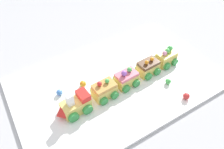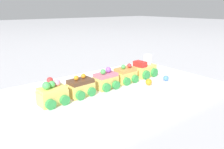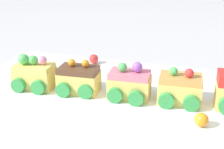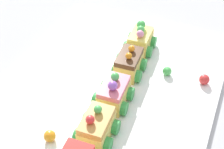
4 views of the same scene
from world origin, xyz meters
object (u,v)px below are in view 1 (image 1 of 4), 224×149
gumball_red (186,96)px  cake_car_strawberry (126,79)px  cake_car_chocolate (148,68)px  gumball_orange (83,84)px  gumball_blue (59,92)px  cake_car_lemon (166,58)px  cake_car_caramel (104,90)px  cake_train_locomotive (74,106)px  gumball_green (168,81)px

gumball_red → cake_car_strawberry: bearing=-50.1°
cake_car_chocolate → gumball_orange: 0.25m
cake_car_strawberry → gumball_red: (-0.13, 0.16, -0.01)m
gumball_orange → gumball_blue: size_ratio=1.10×
cake_car_lemon → gumball_red: (0.06, 0.17, -0.01)m
gumball_orange → gumball_red: (-0.27, 0.23, 0.00)m
cake_car_caramel → gumball_orange: 0.09m
cake_car_strawberry → gumball_red: cake_car_strawberry is taller
cake_car_strawberry → cake_car_lemon: bearing=-179.9°
cake_train_locomotive → cake_car_chocolate: (-0.31, -0.02, -0.00)m
cake_car_lemon → gumball_green: size_ratio=3.95×
cake_car_lemon → gumball_orange: bearing=-13.6°
gumball_orange → gumball_blue: 0.09m
gumball_red → gumball_blue: (0.36, -0.24, -0.00)m
cake_car_caramel → cake_car_strawberry: size_ratio=1.00×
cake_car_lemon → gumball_orange: size_ratio=3.57×
cake_car_caramel → cake_car_strawberry: cake_car_strawberry is taller
gumball_orange → cake_car_caramel: bearing=119.5°
cake_car_caramel → gumball_blue: size_ratio=3.92×
cake_train_locomotive → gumball_orange: bearing=-133.7°
cake_car_caramel → gumball_green: cake_car_caramel is taller
cake_car_chocolate → gumball_blue: (0.32, -0.07, -0.01)m
cake_car_strawberry → gumball_red: 0.21m
cake_car_lemon → gumball_red: 0.19m
cake_car_chocolate → gumball_green: cake_car_chocolate is taller
cake_car_lemon → cake_train_locomotive: bearing=0.0°
gumball_red → gumball_green: 0.08m
gumball_green → cake_car_lemon: bearing=-126.2°
cake_train_locomotive → gumball_blue: bearing=-84.7°
gumball_red → gumball_green: gumball_red is taller
cake_car_caramel → gumball_orange: cake_car_caramel is taller
cake_train_locomotive → cake_car_chocolate: 0.31m
gumball_green → cake_train_locomotive: bearing=-10.5°
cake_car_caramel → gumball_orange: size_ratio=3.57×
gumball_orange → gumball_blue: bearing=-4.5°
cake_car_lemon → gumball_orange: (0.33, -0.06, -0.01)m
gumball_red → gumball_blue: bearing=-33.7°
cake_car_caramel → cake_car_lemon: bearing=-180.0°
cake_train_locomotive → cake_car_caramel: 0.11m
cake_car_caramel → cake_train_locomotive: bearing=0.1°
cake_car_strawberry → cake_car_chocolate: 0.10m
gumball_blue → cake_train_locomotive: bearing=99.4°
gumball_orange → gumball_blue: (0.09, -0.01, -0.00)m
cake_car_chocolate → cake_train_locomotive: bearing=-0.0°
cake_car_chocolate → cake_car_strawberry: bearing=-0.0°
cake_car_caramel → gumball_red: 0.27m
cake_car_strawberry → gumball_green: (-0.13, 0.08, -0.02)m
gumball_orange → gumball_green: 0.30m
cake_car_strawberry → gumball_green: cake_car_strawberry is taller
cake_train_locomotive → gumball_red: 0.37m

